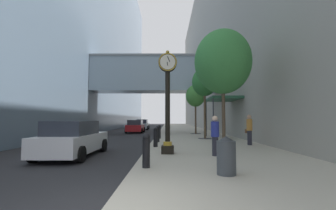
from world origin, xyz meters
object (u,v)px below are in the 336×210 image
(street_clock, at_px, (169,96))
(car_red_far, at_px, (136,126))
(pedestrian_by_clock, at_px, (216,135))
(car_white_mid, at_px, (75,139))
(car_silver_near, at_px, (143,125))
(bollard_nearest, at_px, (147,149))
(pedestrian_walking, at_px, (251,129))
(bollard_fourth, at_px, (159,133))
(bollard_third, at_px, (157,137))
(trash_bin, at_px, (227,155))
(bollard_fifth, at_px, (160,131))
(street_tree_near, at_px, (224,62))
(street_tree_mid_near, at_px, (206,82))
(street_tree_mid_far, at_px, (197,96))

(street_clock, bearing_deg, car_red_far, 102.57)
(pedestrian_by_clock, relative_size, car_white_mid, 0.37)
(car_silver_near, bearing_deg, bollard_nearest, -83.33)
(pedestrian_walking, relative_size, pedestrian_by_clock, 1.08)
(pedestrian_walking, bearing_deg, bollard_fourth, 162.06)
(street_clock, relative_size, pedestrian_walking, 2.60)
(bollard_third, height_order, trash_bin, bollard_third)
(bollard_fifth, distance_m, pedestrian_by_clock, 8.89)
(car_white_mid, bearing_deg, car_silver_near, 89.70)
(bollard_fifth, relative_size, street_tree_near, 0.17)
(street_tree_near, bearing_deg, bollard_fourth, 136.55)
(pedestrian_by_clock, bearing_deg, car_red_far, 107.84)
(street_tree_mid_near, height_order, trash_bin, street_tree_mid_near)
(bollard_fourth, relative_size, trash_bin, 1.03)
(street_clock, distance_m, trash_bin, 4.66)
(street_clock, xyz_separation_m, car_red_far, (-4.01, 17.99, -1.93))
(pedestrian_walking, bearing_deg, car_silver_near, 111.29)
(street_tree_mid_near, relative_size, pedestrian_walking, 3.14)
(trash_bin, relative_size, pedestrian_walking, 0.59)
(bollard_fourth, bearing_deg, street_tree_mid_near, 36.22)
(street_clock, relative_size, street_tree_near, 0.74)
(street_tree_near, relative_size, pedestrian_by_clock, 3.78)
(street_tree_mid_far, bearing_deg, pedestrian_walking, -79.62)
(street_tree_near, bearing_deg, trash_bin, -103.14)
(bollard_fifth, bearing_deg, car_red_far, 108.22)
(bollard_fifth, xyz_separation_m, street_tree_mid_far, (3.60, 5.98, 3.41))
(street_tree_mid_near, bearing_deg, bollard_third, -124.00)
(bollard_fourth, bearing_deg, street_clock, -82.57)
(street_tree_near, height_order, pedestrian_walking, street_tree_near)
(pedestrian_by_clock, bearing_deg, street_clock, 161.91)
(bollard_nearest, bearing_deg, pedestrian_by_clock, 41.06)
(street_clock, height_order, street_tree_mid_near, street_tree_mid_near)
(car_red_far, bearing_deg, car_silver_near, 90.49)
(bollard_nearest, height_order, car_silver_near, car_silver_near)
(bollard_third, distance_m, street_tree_mid_near, 7.51)
(bollard_nearest, xyz_separation_m, street_tree_near, (3.60, 4.69, 4.00))
(bollard_third, height_order, street_tree_mid_far, street_tree_mid_far)
(bollard_nearest, relative_size, car_silver_near, 0.26)
(street_tree_mid_far, xyz_separation_m, pedestrian_by_clock, (-0.94, -14.46, -3.09))
(bollard_nearest, bearing_deg, car_silver_near, 96.67)
(trash_bin, xyz_separation_m, car_white_mid, (-5.84, 3.93, 0.10))
(street_clock, height_order, pedestrian_walking, street_clock)
(pedestrian_walking, bearing_deg, bollard_third, -170.60)
(bollard_nearest, xyz_separation_m, car_silver_near, (-3.42, 29.23, 0.09))
(pedestrian_by_clock, relative_size, car_silver_near, 0.41)
(trash_bin, height_order, pedestrian_by_clock, pedestrian_by_clock)
(bollard_nearest, relative_size, bollard_fourth, 1.00)
(car_silver_near, bearing_deg, bollard_third, -81.84)
(pedestrian_by_clock, bearing_deg, bollard_fourth, 114.68)
(street_tree_mid_near, height_order, street_tree_mid_far, street_tree_mid_near)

